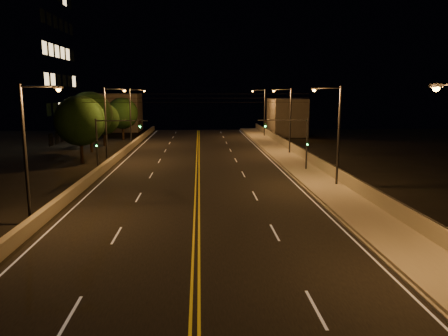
{
  "coord_description": "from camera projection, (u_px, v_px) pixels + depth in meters",
  "views": [
    {
      "loc": [
        0.23,
        -13.39,
        7.99
      ],
      "look_at": [
        2.0,
        18.0,
        2.5
      ],
      "focal_mm": 35.0,
      "sensor_mm": 36.0,
      "label": 1
    }
  ],
  "objects": [
    {
      "name": "streetlight_6",
      "position": [
        132.0,
        112.0,
        65.93
      ],
      "size": [
        2.55,
        0.28,
        8.46
      ],
      "color": "#2D2D33",
      "rests_on": "ground"
    },
    {
      "name": "streetlight_5",
      "position": [
        108.0,
        120.0,
        48.49
      ],
      "size": [
        2.55,
        0.28,
        8.46
      ],
      "color": "#2D2D33",
      "rests_on": "ground"
    },
    {
      "name": "tree_0",
      "position": [
        80.0,
        121.0,
        48.85
      ],
      "size": [
        5.62,
        5.62,
        7.62
      ],
      "color": "black",
      "rests_on": "ground"
    },
    {
      "name": "curb",
      "position": [
        309.0,
        193.0,
        34.69
      ],
      "size": [
        0.14,
        120.0,
        0.15
      ],
      "primitive_type": "cube",
      "color": "gray",
      "rests_on": "ground"
    },
    {
      "name": "sidewalk",
      "position": [
        333.0,
        192.0,
        34.78
      ],
      "size": [
        3.6,
        120.0,
        0.3
      ],
      "primitive_type": "cube",
      "color": "gray",
      "rests_on": "ground"
    },
    {
      "name": "tree_1",
      "position": [
        90.0,
        114.0,
        57.9
      ],
      "size": [
        5.94,
        5.94,
        8.06
      ],
      "color": "black",
      "rests_on": "ground"
    },
    {
      "name": "road",
      "position": [
        197.0,
        195.0,
        34.2
      ],
      "size": [
        18.0,
        120.0,
        0.02
      ],
      "primitive_type": "cube",
      "color": "black",
      "rests_on": "ground"
    },
    {
      "name": "ground",
      "position": [
        194.0,
        335.0,
        14.53
      ],
      "size": [
        160.0,
        160.0,
        0.0
      ],
      "primitive_type": "plane",
      "color": "black",
      "rests_on": "ground"
    },
    {
      "name": "distant_building_left",
      "position": [
        121.0,
        112.0,
        89.95
      ],
      "size": [
        8.0,
        8.0,
        7.68
      ],
      "primitive_type": "cube",
      "color": "#6D655C",
      "rests_on": "ground"
    },
    {
      "name": "streetlight_2",
      "position": [
        288.0,
        116.0,
        55.41
      ],
      "size": [
        2.55,
        0.28,
        8.46
      ],
      "color": "#2D2D33",
      "rests_on": "ground"
    },
    {
      "name": "tree_3",
      "position": [
        122.0,
        113.0,
        72.97
      ],
      "size": [
        5.22,
        5.22,
        7.08
      ],
      "color": "black",
      "rests_on": "ground"
    },
    {
      "name": "tree_2",
      "position": [
        103.0,
        119.0,
        64.94
      ],
      "size": [
        4.71,
        4.71,
        6.39
      ],
      "color": "black",
      "rests_on": "ground"
    },
    {
      "name": "streetlight_3",
      "position": [
        263.0,
        109.0,
        77.2
      ],
      "size": [
        2.55,
        0.28,
        8.46
      ],
      "color": "#2D2D33",
      "rests_on": "ground"
    },
    {
      "name": "streetlight_1",
      "position": [
        335.0,
        129.0,
        36.17
      ],
      "size": [
        2.55,
        0.28,
        8.46
      ],
      "color": "#2D2D33",
      "rests_on": "ground"
    },
    {
      "name": "parapet_rail",
      "position": [
        354.0,
        177.0,
        34.66
      ],
      "size": [
        0.06,
        120.0,
        0.06
      ],
      "primitive_type": "cylinder",
      "rotation": [
        1.57,
        0.0,
        0.0
      ],
      "color": "black",
      "rests_on": "parapet_wall"
    },
    {
      "name": "parapet_wall",
      "position": [
        353.0,
        183.0,
        34.76
      ],
      "size": [
        0.3,
        120.0,
        1.0
      ],
      "primitive_type": "cube",
      "color": "gray",
      "rests_on": "sidewalk"
    },
    {
      "name": "jersey_barrier",
      "position": [
        74.0,
        192.0,
        33.61
      ],
      "size": [
        0.45,
        120.0,
        0.83
      ],
      "primitive_type": "cube",
      "color": "gray",
      "rests_on": "ground"
    },
    {
      "name": "traffic_signal_left",
      "position": [
        108.0,
        139.0,
        42.6
      ],
      "size": [
        5.11,
        0.31,
        5.43
      ],
      "color": "#2D2D33",
      "rests_on": "ground"
    },
    {
      "name": "distant_building_right",
      "position": [
        287.0,
        117.0,
        81.34
      ],
      "size": [
        6.0,
        10.0,
        6.73
      ],
      "primitive_type": "cube",
      "color": "#6D655C",
      "rests_on": "ground"
    },
    {
      "name": "lane_markings",
      "position": [
        197.0,
        195.0,
        34.13
      ],
      "size": [
        17.32,
        116.0,
        0.0
      ],
      "color": "silver",
      "rests_on": "road"
    },
    {
      "name": "overhead_wires",
      "position": [
        197.0,
        98.0,
        42.27
      ],
      "size": [
        22.0,
        0.03,
        0.83
      ],
      "color": "black"
    },
    {
      "name": "traffic_signal_right",
      "position": [
        296.0,
        137.0,
        43.64
      ],
      "size": [
        5.11,
        0.31,
        5.43
      ],
      "color": "#2D2D33",
      "rests_on": "ground"
    },
    {
      "name": "streetlight_4",
      "position": [
        29.0,
        144.0,
        25.99
      ],
      "size": [
        2.55,
        0.28,
        8.46
      ],
      "color": "#2D2D33",
      "rests_on": "ground"
    }
  ]
}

